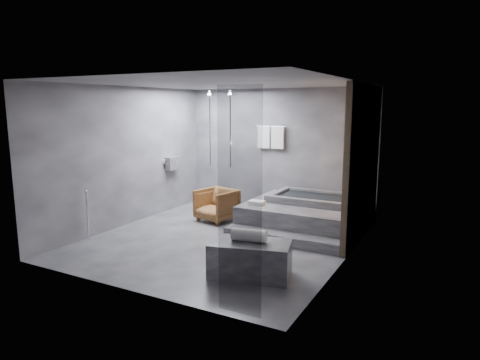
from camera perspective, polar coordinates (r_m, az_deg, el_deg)
The scene contains 7 objects.
room at distance 7.62m, azimuth 1.18°, elevation 4.70°, with size 5.00×5.04×2.82m.
tub_deck at distance 8.72m, azimuth 8.62°, elevation -4.62°, with size 2.20×2.00×0.50m, color #38383A.
tub_step at distance 7.70m, azimuth 5.61°, elevation -7.77°, with size 2.20×0.36×0.18m, color #38383A.
concrete_bench at distance 6.22m, azimuth 1.38°, elevation -10.50°, with size 1.14×0.62×0.51m, color #323234.
driftwood_chair at distance 9.09m, azimuth -3.14°, elevation -3.33°, with size 0.73×0.75×0.68m, color #452711.
rolled_towel at distance 6.13m, azimuth 1.23°, elevation -7.38°, with size 0.18×0.18×0.50m, color white.
deck_towel at distance 8.41m, azimuth 2.22°, elevation -3.03°, with size 0.29×0.21×0.08m, color white.
Camera 1 is at (3.83, -6.52, 2.44)m, focal length 32.00 mm.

